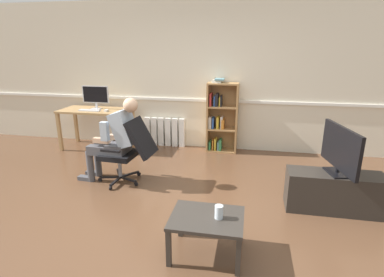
{
  "coord_description": "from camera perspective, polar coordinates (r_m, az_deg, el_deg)",
  "views": [
    {
      "loc": [
        0.9,
        -2.97,
        1.89
      ],
      "look_at": [
        0.15,
        0.85,
        0.7
      ],
      "focal_mm": 28.27,
      "sensor_mm": 36.0,
      "label": 1
    }
  ],
  "objects": [
    {
      "name": "coffee_table",
      "position": [
        2.89,
        2.81,
        -15.47
      ],
      "size": [
        0.67,
        0.52,
        0.4
      ],
      "color": "#332D28",
      "rests_on": "ground_plane"
    },
    {
      "name": "bookshelf",
      "position": [
        5.58,
        5.41,
        3.92
      ],
      "size": [
        0.56,
        0.29,
        1.35
      ],
      "color": "#AD7F4C",
      "rests_on": "ground_plane"
    },
    {
      "name": "drinking_glass",
      "position": [
        2.81,
        5.09,
        -13.64
      ],
      "size": [
        0.08,
        0.08,
        0.13
      ],
      "primitive_type": "cylinder",
      "color": "silver",
      "rests_on": "coffee_table"
    },
    {
      "name": "tv_stand",
      "position": [
        4.01,
        25.19,
        -9.11
      ],
      "size": [
        1.09,
        0.37,
        0.47
      ],
      "color": "#2D2823",
      "rests_on": "ground_plane"
    },
    {
      "name": "radiator",
      "position": [
        5.97,
        -5.18,
        1.26
      ],
      "size": [
        0.81,
        0.08,
        0.56
      ],
      "color": "white",
      "rests_on": "ground_plane"
    },
    {
      "name": "keyboard",
      "position": [
        5.87,
        -18.8,
        5.05
      ],
      "size": [
        0.39,
        0.12,
        0.02
      ],
      "primitive_type": "cube",
      "color": "silver",
      "rests_on": "computer_desk"
    },
    {
      "name": "imac_monitor",
      "position": [
        6.0,
        -17.74,
        7.74
      ],
      "size": [
        0.52,
        0.14,
        0.43
      ],
      "color": "silver",
      "rests_on": "computer_desk"
    },
    {
      "name": "ground_plane",
      "position": [
        3.63,
        -5.05,
        -14.42
      ],
      "size": [
        18.0,
        18.0,
        0.0
      ],
      "primitive_type": "plane",
      "color": "brown"
    },
    {
      "name": "person_seated",
      "position": [
        4.38,
        -14.28,
        0.09
      ],
      "size": [
        0.96,
        0.41,
        1.24
      ],
      "rotation": [
        0.0,
        0.0,
        -1.63
      ],
      "color": "#4C4C51",
      "rests_on": "ground_plane"
    },
    {
      "name": "computer_mouse",
      "position": [
        5.73,
        -15.87,
        5.1
      ],
      "size": [
        0.06,
        0.1,
        0.03
      ],
      "primitive_type": "cube",
      "color": "white",
      "rests_on": "computer_desk"
    },
    {
      "name": "spare_remote",
      "position": [
        2.9,
        4.98,
        -13.81
      ],
      "size": [
        0.04,
        0.15,
        0.02
      ],
      "primitive_type": "cube",
      "rotation": [
        0.0,
        0.0,
        0.04
      ],
      "color": "white",
      "rests_on": "coffee_table"
    },
    {
      "name": "office_chair",
      "position": [
        4.33,
        -11.79,
        -1.84
      ],
      "size": [
        0.86,
        0.62,
        0.95
      ],
      "rotation": [
        0.0,
        0.0,
        -1.63
      ],
      "color": "black",
      "rests_on": "ground_plane"
    },
    {
      "name": "computer_desk",
      "position": [
        5.99,
        -17.65,
        4.26
      ],
      "size": [
        1.32,
        0.64,
        0.76
      ],
      "color": "tan",
      "rests_on": "ground_plane"
    },
    {
      "name": "back_wall",
      "position": [
        5.72,
        2.02,
        11.54
      ],
      "size": [
        12.0,
        0.13,
        2.7
      ],
      "color": "beige",
      "rests_on": "ground_plane"
    },
    {
      "name": "tv_screen",
      "position": [
        3.82,
        26.2,
        -1.91
      ],
      "size": [
        0.26,
        0.82,
        0.56
      ],
      "rotation": [
        0.0,
        0.0,
        1.78
      ],
      "color": "black",
      "rests_on": "tv_stand"
    }
  ]
}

